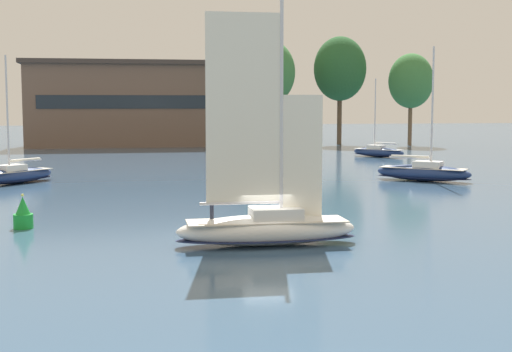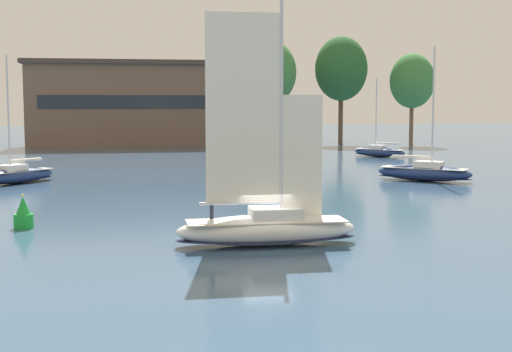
% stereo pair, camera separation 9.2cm
% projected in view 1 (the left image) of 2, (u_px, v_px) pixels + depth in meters
% --- Properties ---
extents(ground_plane, '(400.00, 400.00, 0.00)m').
position_uv_depth(ground_plane, '(267.00, 245.00, 35.07)').
color(ground_plane, '#385675').
extents(waterfront_building, '(41.14, 13.57, 13.76)m').
position_uv_depth(waterfront_building, '(154.00, 104.00, 117.52)').
color(waterfront_building, brown).
rests_on(waterfront_building, ground).
extents(tree_shore_left, '(8.83, 8.83, 18.18)m').
position_uv_depth(tree_shore_left, '(340.00, 69.00, 120.04)').
color(tree_shore_left, brown).
rests_on(tree_shore_left, ground).
extents(tree_shore_center, '(8.13, 8.13, 16.74)m').
position_uv_depth(tree_shore_center, '(269.00, 73.00, 110.79)').
color(tree_shore_center, '#4C3828').
rests_on(tree_shore_center, ground).
extents(tree_shore_right, '(7.36, 7.36, 15.16)m').
position_uv_depth(tree_shore_right, '(411.00, 81.00, 117.51)').
color(tree_shore_right, brown).
rests_on(tree_shore_right, ground).
extents(sailboat_main, '(9.02, 2.58, 12.38)m').
position_uv_depth(sailboat_main, '(267.00, 225.00, 34.97)').
color(sailboat_main, white).
rests_on(sailboat_main, ground).
extents(sailboat_moored_near_marina, '(6.18, 4.47, 8.43)m').
position_uv_depth(sailboat_moored_near_marina, '(274.00, 180.00, 59.42)').
color(sailboat_moored_near_marina, white).
rests_on(sailboat_moored_near_marina, ground).
extents(sailboat_moored_mid_channel, '(6.98, 7.53, 11.05)m').
position_uv_depth(sailboat_moored_mid_channel, '(15.00, 175.00, 62.01)').
color(sailboat_moored_mid_channel, navy).
rests_on(sailboat_moored_mid_channel, ground).
extents(sailboat_moored_far_slip, '(6.35, 6.97, 10.16)m').
position_uv_depth(sailboat_moored_far_slip, '(378.00, 152.00, 92.77)').
color(sailboat_moored_far_slip, navy).
rests_on(sailboat_moored_far_slip, ground).
extents(sailboat_moored_outer_mooring, '(8.20, 7.47, 11.94)m').
position_uv_depth(sailboat_moored_outer_mooring, '(424.00, 172.00, 64.01)').
color(sailboat_moored_outer_mooring, navy).
rests_on(sailboat_moored_outer_mooring, ground).
extents(channel_buoy, '(1.08, 1.08, 1.95)m').
position_uv_depth(channel_buoy, '(23.00, 215.00, 39.66)').
color(channel_buoy, green).
rests_on(channel_buoy, ground).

